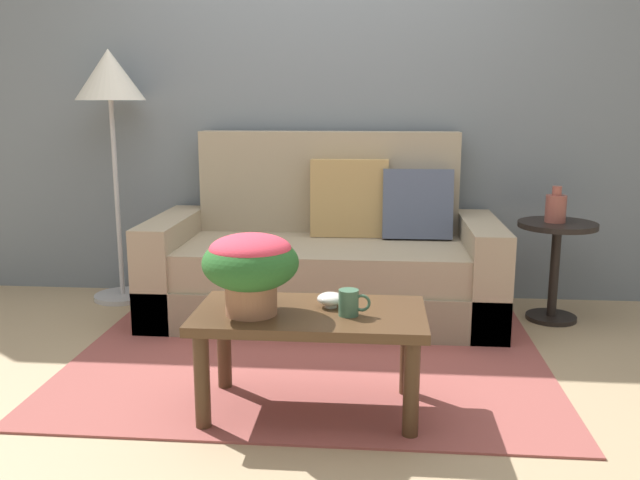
{
  "coord_description": "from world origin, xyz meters",
  "views": [
    {
      "loc": [
        0.33,
        -3.02,
        1.25
      ],
      "look_at": [
        0.05,
        0.13,
        0.59
      ],
      "focal_mm": 37.67,
      "sensor_mm": 36.0,
      "label": 1
    }
  ],
  "objects_px": {
    "snack_bowl": "(331,299)",
    "potted_plant": "(251,263)",
    "coffee_table": "(310,328)",
    "floor_lamp": "(110,93)",
    "side_table": "(556,253)",
    "couch": "(327,261)",
    "table_vase": "(556,208)",
    "coffee_mug": "(350,303)"
  },
  "relations": [
    {
      "from": "snack_bowl",
      "to": "potted_plant",
      "type": "bearing_deg",
      "value": -159.69
    },
    {
      "from": "coffee_table",
      "to": "snack_bowl",
      "type": "bearing_deg",
      "value": 35.51
    },
    {
      "from": "floor_lamp",
      "to": "snack_bowl",
      "type": "bearing_deg",
      "value": -44.73
    },
    {
      "from": "side_table",
      "to": "snack_bowl",
      "type": "bearing_deg",
      "value": -134.15
    },
    {
      "from": "coffee_table",
      "to": "snack_bowl",
      "type": "distance_m",
      "value": 0.14
    },
    {
      "from": "floor_lamp",
      "to": "snack_bowl",
      "type": "height_order",
      "value": "floor_lamp"
    },
    {
      "from": "couch",
      "to": "snack_bowl",
      "type": "distance_m",
      "value": 1.25
    },
    {
      "from": "coffee_table",
      "to": "potted_plant",
      "type": "distance_m",
      "value": 0.36
    },
    {
      "from": "couch",
      "to": "potted_plant",
      "type": "relative_size",
      "value": 5.32
    },
    {
      "from": "couch",
      "to": "side_table",
      "type": "bearing_deg",
      "value": -0.17
    },
    {
      "from": "side_table",
      "to": "potted_plant",
      "type": "distance_m",
      "value": 2.03
    },
    {
      "from": "coffee_table",
      "to": "table_vase",
      "type": "distance_m",
      "value": 1.83
    },
    {
      "from": "floor_lamp",
      "to": "table_vase",
      "type": "bearing_deg",
      "value": -4.07
    },
    {
      "from": "potted_plant",
      "to": "coffee_mug",
      "type": "bearing_deg",
      "value": 1.78
    },
    {
      "from": "floor_lamp",
      "to": "table_vase",
      "type": "relative_size",
      "value": 7.58
    },
    {
      "from": "coffee_mug",
      "to": "snack_bowl",
      "type": "height_order",
      "value": "coffee_mug"
    },
    {
      "from": "table_vase",
      "to": "potted_plant",
      "type": "bearing_deg",
      "value": -137.67
    },
    {
      "from": "potted_plant",
      "to": "coffee_mug",
      "type": "distance_m",
      "value": 0.41
    },
    {
      "from": "potted_plant",
      "to": "table_vase",
      "type": "bearing_deg",
      "value": 42.33
    },
    {
      "from": "table_vase",
      "to": "snack_bowl",
      "type": "bearing_deg",
      "value": -133.61
    },
    {
      "from": "coffee_table",
      "to": "coffee_mug",
      "type": "bearing_deg",
      "value": -15.6
    },
    {
      "from": "side_table",
      "to": "coffee_mug",
      "type": "height_order",
      "value": "side_table"
    },
    {
      "from": "couch",
      "to": "coffee_table",
      "type": "distance_m",
      "value": 1.29
    },
    {
      "from": "couch",
      "to": "floor_lamp",
      "type": "relative_size",
      "value": 1.28
    },
    {
      "from": "side_table",
      "to": "coffee_table",
      "type": "bearing_deg",
      "value": -134.69
    },
    {
      "from": "couch",
      "to": "table_vase",
      "type": "distance_m",
      "value": 1.33
    },
    {
      "from": "snack_bowl",
      "to": "table_vase",
      "type": "distance_m",
      "value": 1.73
    },
    {
      "from": "couch",
      "to": "potted_plant",
      "type": "bearing_deg",
      "value": -98.21
    },
    {
      "from": "snack_bowl",
      "to": "table_vase",
      "type": "xyz_separation_m",
      "value": [
        1.18,
        1.24,
        0.19
      ]
    },
    {
      "from": "potted_plant",
      "to": "table_vase",
      "type": "xyz_separation_m",
      "value": [
        1.49,
        1.35,
        0.03
      ]
    },
    {
      "from": "table_vase",
      "to": "coffee_mug",
      "type": "bearing_deg",
      "value": -129.4
    },
    {
      "from": "coffee_table",
      "to": "coffee_mug",
      "type": "xyz_separation_m",
      "value": [
        0.16,
        -0.04,
        0.12
      ]
    },
    {
      "from": "floor_lamp",
      "to": "table_vase",
      "type": "xyz_separation_m",
      "value": [
        2.62,
        -0.19,
        -0.64
      ]
    },
    {
      "from": "coffee_table",
      "to": "floor_lamp",
      "type": "relative_size",
      "value": 0.59
    },
    {
      "from": "floor_lamp",
      "to": "coffee_table",
      "type": "bearing_deg",
      "value": -47.42
    },
    {
      "from": "coffee_table",
      "to": "snack_bowl",
      "type": "height_order",
      "value": "snack_bowl"
    },
    {
      "from": "coffee_mug",
      "to": "snack_bowl",
      "type": "bearing_deg",
      "value": 128.85
    },
    {
      "from": "couch",
      "to": "table_vase",
      "type": "xyz_separation_m",
      "value": [
        1.29,
        0.0,
        0.33
      ]
    },
    {
      "from": "potted_plant",
      "to": "couch",
      "type": "bearing_deg",
      "value": 81.79
    },
    {
      "from": "side_table",
      "to": "table_vase",
      "type": "xyz_separation_m",
      "value": [
        -0.02,
        0.01,
        0.26
      ]
    },
    {
      "from": "floor_lamp",
      "to": "coffee_mug",
      "type": "xyz_separation_m",
      "value": [
        1.52,
        -1.53,
        -0.81
      ]
    },
    {
      "from": "coffee_table",
      "to": "coffee_mug",
      "type": "distance_m",
      "value": 0.21
    }
  ]
}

